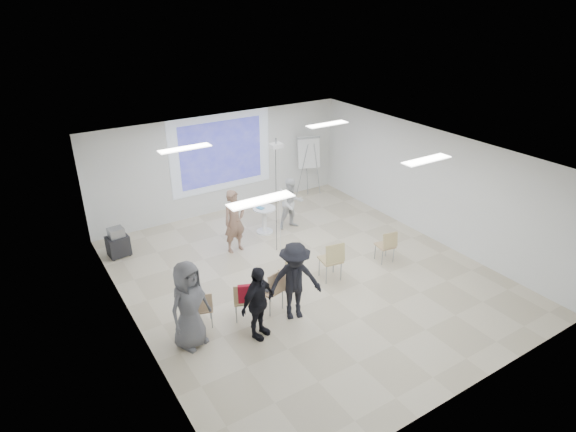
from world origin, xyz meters
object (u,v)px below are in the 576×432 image
av_cart (118,243)px  audience_mid (295,276)px  chair_center (290,270)px  laptop (269,287)px  chair_left_inner (273,287)px  audience_outer (188,300)px  chair_left_mid (244,298)px  pedestal_table (264,219)px  chair_right_inner (332,258)px  audience_left (258,298)px  player_right (292,201)px  flipchart_easel (309,153)px  chair_far_left (202,307)px  chair_right_far (387,244)px  player_left (234,217)px

av_cart → audience_mid: bearing=-67.5°
chair_center → laptop: chair_center is taller
chair_left_inner → audience_mid: (0.28, -0.41, 0.39)m
audience_outer → chair_left_mid: bearing=-15.5°
pedestal_table → laptop: 3.58m
chair_right_inner → audience_outer: audience_outer is taller
chair_center → chair_left_inner: bearing=-144.3°
laptop → audience_left: 0.99m
chair_right_inner → chair_left_inner: bearing=-160.8°
player_right → laptop: 3.94m
player_right → audience_outer: bearing=-136.9°
audience_left → flipchart_easel: bearing=24.6°
chair_left_mid → chair_left_inner: 0.66m
pedestal_table → audience_outer: (-3.52, -3.34, 0.57)m
chair_center → chair_right_inner: bearing=-11.3°
chair_right_inner → flipchart_easel: 5.26m
chair_left_inner → chair_far_left: bearing=155.9°
chair_right_far → laptop: chair_right_far is taller
pedestal_table → chair_right_far: size_ratio=0.91×
chair_right_far → audience_outer: 5.31m
chair_center → audience_outer: bearing=-165.5°
chair_right_far → chair_far_left: bearing=-171.6°
player_left → chair_center: bearing=-89.6°
chair_far_left → chair_left_mid: 0.84m
chair_right_far → audience_mid: 3.24m
player_left → audience_outer: audience_outer is taller
player_left → laptop: player_left is taller
laptop → player_right: bearing=-142.9°
chair_center → audience_mid: 1.17m
chair_right_far → chair_left_mid: bearing=-168.6°
player_left → av_cart: 3.05m
chair_far_left → audience_left: size_ratio=0.47×
pedestal_table → chair_center: 2.88m
player_right → audience_left: size_ratio=0.93×
chair_center → chair_left_mid: bearing=-160.0°
chair_center → audience_outer: size_ratio=0.40×
flipchart_easel → player_right: bearing=-118.1°
audience_left → av_cart: audience_left is taller
chair_far_left → audience_left: (0.81, -0.83, 0.40)m
chair_far_left → audience_mid: 1.94m
pedestal_table → player_right: bearing=-9.0°
player_right → av_cart: (-4.63, 0.99, -0.46)m
chair_left_inner → flipchart_easel: size_ratio=0.50×
chair_right_inner → flipchart_easel: flipchart_easel is taller
player_left → chair_far_left: size_ratio=2.29×
chair_far_left → flipchart_easel: bearing=56.5°
chair_far_left → chair_left_inner: size_ratio=0.85×
chair_left_mid → chair_far_left: bearing=-172.7°
audience_outer → flipchart_easel: (6.10, 4.93, 0.46)m
av_cart → player_left: bearing=-32.4°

